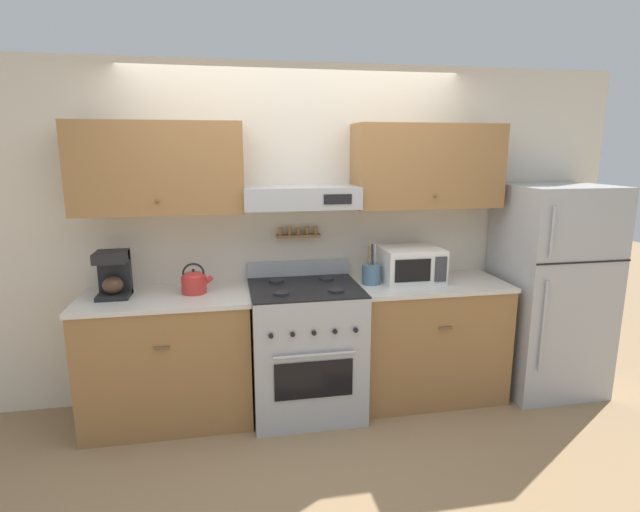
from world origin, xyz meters
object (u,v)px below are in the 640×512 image
Objects in this scene: stove_range at (305,348)px; coffee_maker at (113,274)px; tea_kettle at (194,281)px; refrigerator at (550,289)px; utensil_crock at (371,274)px; microwave at (411,265)px.

coffee_maker reaches higher than stove_range.
tea_kettle is 0.54m from coffee_maker.
tea_kettle is (-0.78, 0.08, 0.53)m from stove_range.
refrigerator is 5.43× the size of utensil_crock.
microwave is 1.48× the size of utensil_crock.
coffee_maker is 1.04× the size of utensil_crock.
stove_range is 2.37× the size of microwave.
tea_kettle is at bearing 174.49° from stove_range.
tea_kettle is (-2.77, 0.07, 0.18)m from refrigerator.
microwave is at bearing 6.36° from stove_range.
tea_kettle is 1.30m from utensil_crock.
coffee_maker is (-1.32, 0.10, 0.61)m from stove_range.
refrigerator is 2.77m from tea_kettle.
refrigerator is 1.48m from utensil_crock.
coffee_maker is at bearing 178.23° from refrigerator.
utensil_crock is at bearing 0.00° from tea_kettle.
stove_range is at bearing -4.48° from coffee_maker.
refrigerator reaches higher than microwave.
refrigerator is at bearing -1.77° from coffee_maker.
refrigerator is at bearing -2.89° from utensil_crock.
refrigerator reaches higher than stove_range.
utensil_crock is (1.30, 0.00, -0.00)m from tea_kettle.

